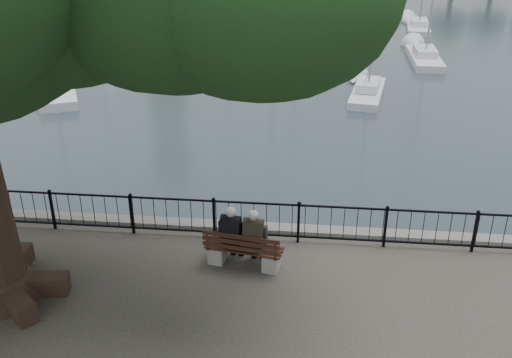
# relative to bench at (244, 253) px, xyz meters

# --- Properties ---
(harbor) EXTENTS (260.00, 260.00, 1.20)m
(harbor) POSITION_rel_bench_xyz_m (0.15, 1.63, -0.82)
(harbor) COLOR #5D5B59
(harbor) RESTS_ON ground
(railing) EXTENTS (22.06, 0.06, 1.00)m
(railing) POSITION_rel_bench_xyz_m (0.15, 1.13, 0.24)
(railing) COLOR black
(railing) RESTS_ON ground
(bench) EXTENTS (1.78, 0.79, 0.91)m
(bench) POSITION_rel_bench_xyz_m (0.00, 0.00, 0.00)
(bench) COLOR gray
(bench) RESTS_ON ground
(person_left) EXTENTS (0.47, 0.76, 1.44)m
(person_left) POSITION_rel_bench_xyz_m (-0.24, 0.14, 0.35)
(person_left) COLOR black
(person_left) RESTS_ON ground
(person_right) EXTENTS (0.47, 0.76, 1.44)m
(person_right) POSITION_rel_bench_xyz_m (0.25, 0.06, 0.35)
(person_right) COLOR black
(person_right) RESTS_ON ground
(sailboat_a) EXTENTS (4.05, 6.19, 10.62)m
(sailboat_a) POSITION_rel_bench_xyz_m (-11.21, 15.49, -1.01)
(sailboat_a) COLOR silver
(sailboat_a) RESTS_ON ground
(sailboat_b) EXTENTS (1.62, 5.16, 11.80)m
(sailboat_b) POSITION_rel_bench_xyz_m (-0.90, 19.94, -0.96)
(sailboat_b) COLOR silver
(sailboat_b) RESTS_ON ground
(sailboat_c) EXTENTS (2.16, 5.08, 8.97)m
(sailboat_c) POSITION_rel_bench_xyz_m (3.94, 16.69, -1.03)
(sailboat_c) COLOR silver
(sailboat_c) RESTS_ON ground
(sailboat_d) EXTENTS (1.74, 5.88, 11.02)m
(sailboat_d) POSITION_rel_bench_xyz_m (7.85, 24.40, -1.00)
(sailboat_d) COLOR silver
(sailboat_d) RESTS_ON ground
(sailboat_e) EXTENTS (3.61, 5.84, 13.46)m
(sailboat_e) POSITION_rel_bench_xyz_m (-13.90, 28.67, -0.93)
(sailboat_e) COLOR silver
(sailboat_e) RESTS_ON ground
(sailboat_f) EXTENTS (3.02, 6.13, 12.86)m
(sailboat_f) POSITION_rel_bench_xyz_m (-0.04, 29.65, -0.96)
(sailboat_f) COLOR silver
(sailboat_f) RESTS_ON ground
(sailboat_g) EXTENTS (2.27, 5.96, 10.60)m
(sailboat_g) POSITION_rel_bench_xyz_m (9.03, 34.78, -1.01)
(sailboat_g) COLOR silver
(sailboat_g) RESTS_ON ground
(sailboat_h) EXTENTS (1.79, 5.76, 14.43)m
(sailboat_h) POSITION_rel_bench_xyz_m (-5.97, 36.93, -0.91)
(sailboat_h) COLOR silver
(sailboat_h) RESTS_ON ground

